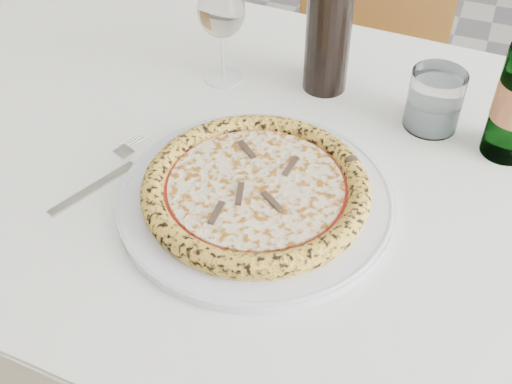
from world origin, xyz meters
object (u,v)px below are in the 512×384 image
wine_glass (221,13)px  wine_bottle (330,18)px  chair_far (371,40)px  tumbler (434,104)px  plate (256,198)px  dining_table (279,203)px  pizza (256,188)px

wine_glass → wine_bottle: size_ratio=0.57×
wine_bottle → chair_far: bearing=93.0°
chair_far → tumbler: chair_far is taller
plate → wine_glass: wine_glass is taller
dining_table → tumbler: bearing=40.3°
tumbler → wine_bottle: size_ratio=0.31×
plate → wine_bottle: size_ratio=1.26×
pizza → tumbler: 0.32m
wine_glass → wine_bottle: wine_bottle is taller
chair_far → wine_glass: 0.71m
plate → wine_bottle: 0.32m
dining_table → chair_far: chair_far is taller
pizza → wine_glass: wine_glass is taller
dining_table → chair_far: 0.79m
dining_table → pizza: size_ratio=4.88×
tumbler → wine_glass: bearing=179.2°
pizza → plate: bearing=-32.0°
pizza → wine_bottle: (0.00, 0.30, 0.10)m
chair_far → pizza: (0.03, -0.87, 0.25)m
pizza → wine_glass: size_ratio=1.80×
plate → tumbler: 0.32m
plate → wine_glass: 0.33m
plate → wine_bottle: wine_bottle is taller
plate → pizza: 0.02m
wine_bottle → wine_glass: bearing=-166.9°
dining_table → pizza: (-0.00, -0.10, 0.12)m
pizza → tumbler: tumbler is taller
pizza → dining_table: bearing=90.0°
wine_glass → chair_far: bearing=77.6°
plate → wine_glass: (-0.16, 0.26, 0.11)m
dining_table → plate: (-0.00, -0.10, 0.10)m
pizza → wine_glass: (-0.16, 0.26, 0.09)m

